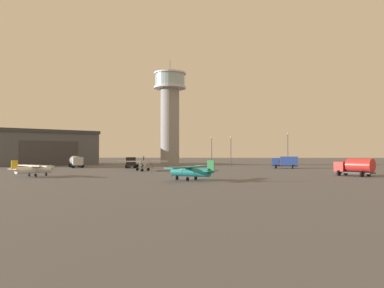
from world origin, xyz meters
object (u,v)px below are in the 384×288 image
(airplane_silver, at_px, (143,164))
(light_post_centre, at_px, (231,149))
(truck_box_blue, at_px, (285,162))
(control_tower, at_px, (170,110))
(truck_flatbed_black, at_px, (132,163))
(airplane_teal, at_px, (191,171))
(airplane_white, at_px, (33,169))
(truck_fuel_tanker_silver, at_px, (76,161))
(truck_fuel_tanker_red, at_px, (355,166))
(light_post_north, at_px, (288,146))
(light_post_west, at_px, (212,149))

(airplane_silver, height_order, light_post_centre, light_post_centre)
(truck_box_blue, bearing_deg, control_tower, -21.33)
(truck_flatbed_black, bearing_deg, airplane_teal, 18.15)
(airplane_white, distance_m, truck_fuel_tanker_silver, 35.82)
(control_tower, xyz_separation_m, truck_box_blue, (31.53, -22.19, -15.54))
(truck_fuel_tanker_red, height_order, truck_fuel_tanker_silver, same)
(truck_flatbed_black, height_order, light_post_north, light_post_north)
(light_post_north, bearing_deg, truck_box_blue, -103.71)
(airplane_white, relative_size, light_post_north, 0.87)
(control_tower, distance_m, truck_fuel_tanker_red, 65.81)
(truck_fuel_tanker_red, height_order, light_post_west, light_post_west)
(airplane_teal, height_order, truck_fuel_tanker_red, truck_fuel_tanker_red)
(truck_fuel_tanker_red, bearing_deg, airplane_silver, 26.71)
(airplane_teal, distance_m, truck_box_blue, 45.99)
(truck_fuel_tanker_red, distance_m, light_post_west, 52.29)
(control_tower, height_order, light_post_centre, control_tower)
(airplane_white, xyz_separation_m, truck_flatbed_black, (9.40, 33.05, 0.03))
(control_tower, xyz_separation_m, light_post_centre, (18.60, -9.99, -12.13))
(airplane_teal, distance_m, light_post_north, 63.18)
(truck_fuel_tanker_silver, height_order, truck_flatbed_black, truck_fuel_tanker_silver)
(light_post_west, relative_size, light_post_north, 0.88)
(control_tower, relative_size, truck_box_blue, 4.99)
(airplane_white, distance_m, truck_flatbed_black, 34.36)
(truck_fuel_tanker_red, xyz_separation_m, light_post_west, (-24.15, 46.25, 3.46))
(truck_fuel_tanker_silver, bearing_deg, airplane_white, -20.47)
(truck_flatbed_black, height_order, light_post_centre, light_post_centre)
(truck_fuel_tanker_red, height_order, light_post_north, light_post_north)
(truck_box_blue, height_order, light_post_north, light_post_north)
(airplane_teal, relative_size, light_post_centre, 1.10)
(truck_flatbed_black, xyz_separation_m, light_post_centre, (25.83, 13.08, 3.74))
(light_post_centre, bearing_deg, airplane_white, -127.37)
(light_post_west, bearing_deg, light_post_centre, -37.98)
(airplane_teal, distance_m, light_post_west, 57.29)
(airplane_teal, xyz_separation_m, truck_flatbed_black, (-17.16, 39.73, -0.04))
(airplane_teal, height_order, airplane_white, airplane_teal)
(control_tower, distance_m, truck_fuel_tanker_silver, 34.26)
(truck_box_blue, bearing_deg, light_post_centre, -29.53)
(control_tower, distance_m, light_post_centre, 24.35)
(light_post_north, bearing_deg, airplane_silver, -140.58)
(truck_fuel_tanker_red, relative_size, light_post_west, 0.73)
(truck_flatbed_black, bearing_deg, light_post_west, 125.22)
(light_post_north, bearing_deg, airplane_teal, -114.10)
(airplane_teal, height_order, truck_box_blue, airplane_teal)
(light_post_west, distance_m, light_post_centre, 6.94)
(truck_fuel_tanker_silver, bearing_deg, truck_flatbed_black, 51.65)
(truck_flatbed_black, xyz_separation_m, light_post_north, (42.90, 17.81, 4.40))
(truck_flatbed_black, relative_size, light_post_centre, 0.81)
(airplane_silver, distance_m, truck_box_blue, 36.28)
(airplane_teal, bearing_deg, airplane_white, 15.86)
(airplane_silver, bearing_deg, airplane_white, -43.45)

